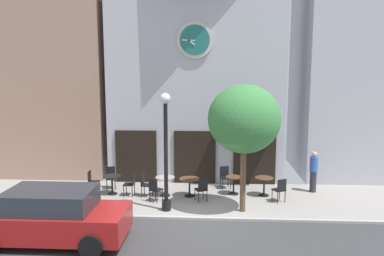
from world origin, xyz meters
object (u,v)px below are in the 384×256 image
at_px(cafe_chair_outer, 202,188).
at_px(parked_car_red, 52,216).
at_px(street_tree, 244,119).
at_px(pedestrian_blue, 314,171).
at_px(cafe_chair_near_lamp, 92,180).
at_px(cafe_chair_near_tree, 225,175).
at_px(cafe_chair_corner, 155,188).
at_px(street_lamp, 166,152).
at_px(cafe_chair_by_entrance, 280,188).
at_px(cafe_table_center_left, 189,183).
at_px(cafe_table_rightmost, 264,183).
at_px(cafe_chair_mid_row, 131,182).
at_px(cafe_table_center, 112,181).
at_px(cafe_table_near_curb, 165,182).
at_px(cafe_chair_facing_street, 111,176).
at_px(cafe_table_center_right, 234,182).
at_px(cafe_chair_under_awning, 145,183).

relative_size(cafe_chair_outer, parked_car_red, 0.21).
distance_m(street_tree, pedestrian_blue, 4.50).
bearing_deg(cafe_chair_near_lamp, cafe_chair_near_tree, 10.36).
xyz_separation_m(cafe_chair_outer, pedestrian_blue, (4.46, 1.47, 0.33)).
distance_m(cafe_chair_near_lamp, cafe_chair_corner, 2.84).
bearing_deg(street_lamp, cafe_chair_by_entrance, 14.69).
height_order(cafe_table_center_left, cafe_table_rightmost, cafe_table_rightmost).
xyz_separation_m(cafe_table_rightmost, cafe_chair_mid_row, (-5.21, -0.28, 0.01)).
height_order(street_tree, cafe_table_center_left, street_tree).
xyz_separation_m(cafe_chair_corner, cafe_chair_mid_row, (-1.04, 0.67, 0.00)).
height_order(cafe_table_rightmost, pedestrian_blue, pedestrian_blue).
distance_m(cafe_table_center, cafe_chair_near_lamp, 0.86).
relative_size(cafe_table_near_curb, cafe_chair_outer, 0.84).
relative_size(cafe_chair_mid_row, cafe_chair_facing_street, 1.00).
bearing_deg(cafe_table_center_right, cafe_chair_outer, -141.46).
distance_m(cafe_chair_under_awning, pedestrian_blue, 6.77).
relative_size(cafe_chair_near_lamp, cafe_chair_corner, 1.00).
relative_size(street_lamp, cafe_table_center_left, 5.17).
height_order(cafe_chair_corner, cafe_chair_facing_street, same).
height_order(cafe_chair_by_entrance, pedestrian_blue, pedestrian_blue).
distance_m(street_lamp, cafe_chair_corner, 1.86).
bearing_deg(cafe_chair_near_tree, street_tree, -78.58).
bearing_deg(street_tree, cafe_table_center_right, 96.71).
distance_m(cafe_chair_near_tree, parked_car_red, 7.44).
bearing_deg(cafe_chair_under_awning, cafe_table_center, 173.39).
bearing_deg(cafe_chair_under_awning, pedestrian_blue, 7.93).
bearing_deg(pedestrian_blue, cafe_chair_near_lamp, -175.86).
bearing_deg(street_lamp, cafe_table_center, 145.32).
relative_size(cafe_table_center, cafe_chair_outer, 0.84).
relative_size(cafe_chair_near_lamp, cafe_chair_mid_row, 1.00).
xyz_separation_m(cafe_table_center_right, cafe_chair_facing_street, (-5.09, 0.50, 0.04)).
bearing_deg(cafe_table_center, cafe_chair_near_lamp, 171.09).
height_order(cafe_table_center, cafe_chair_under_awning, cafe_chair_under_awning).
distance_m(street_lamp, cafe_chair_by_entrance, 4.55).
relative_size(cafe_table_near_curb, cafe_chair_by_entrance, 0.84).
relative_size(cafe_chair_mid_row, pedestrian_blue, 0.54).
bearing_deg(cafe_chair_near_lamp, pedestrian_blue, 4.14).
relative_size(cafe_table_center, cafe_chair_by_entrance, 0.84).
height_order(cafe_chair_by_entrance, cafe_chair_under_awning, same).
height_order(cafe_table_center_left, cafe_chair_outer, cafe_chair_outer).
relative_size(cafe_chair_corner, parked_car_red, 0.21).
distance_m(cafe_chair_corner, pedestrian_blue, 6.42).
bearing_deg(cafe_table_rightmost, cafe_chair_outer, -160.66).
relative_size(street_lamp, cafe_chair_near_tree, 4.58).
relative_size(cafe_chair_mid_row, cafe_chair_under_awning, 1.00).
xyz_separation_m(cafe_table_center, cafe_chair_under_awning, (1.35, -0.16, -0.01)).
height_order(cafe_table_rightmost, parked_car_red, parked_car_red).
xyz_separation_m(cafe_chair_near_tree, parked_car_red, (-5.08, -5.43, 0.23)).
distance_m(cafe_chair_outer, cafe_chair_corner, 1.76).
relative_size(cafe_chair_near_tree, cafe_chair_under_awning, 1.00).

